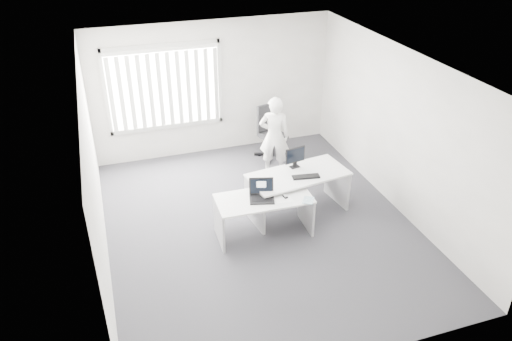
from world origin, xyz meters
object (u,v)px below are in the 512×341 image
object	(u,v)px
laptop	(262,192)
person	(274,136)
desk_near	(264,208)
desk_far	(298,185)
monitor	(295,157)
office_chair	(271,141)

from	to	relation	value
laptop	person	bearing A→B (deg)	80.05
desk_near	desk_far	bearing A→B (deg)	30.45
desk_far	monitor	xyz separation A→B (m)	(0.03, 0.24, 0.40)
laptop	monitor	world-z (taller)	monitor
office_chair	laptop	xyz separation A→B (m)	(-1.12, -2.66, 0.50)
office_chair	laptop	bearing A→B (deg)	-129.24
desk_near	monitor	bearing A→B (deg)	41.34
desk_far	office_chair	xyz separation A→B (m)	(0.30, 2.18, -0.21)
person	monitor	xyz separation A→B (m)	(-0.07, -1.22, 0.15)
desk_near	laptop	bearing A→B (deg)	-131.86
desk_far	laptop	bearing A→B (deg)	-157.58
desk_near	person	world-z (taller)	person
desk_near	person	distance (m)	2.09
desk_near	laptop	xyz separation A→B (m)	(-0.05, -0.06, 0.35)
person	monitor	distance (m)	1.23
office_chair	laptop	distance (m)	2.92
office_chair	monitor	size ratio (longest dim) A/B	2.94
desk_near	office_chair	bearing A→B (deg)	69.46
desk_far	monitor	world-z (taller)	monitor
laptop	desk_near	bearing A→B (deg)	61.88
desk_near	desk_far	xyz separation A→B (m)	(0.76, 0.42, 0.06)
desk_near	monitor	size ratio (longest dim) A/B	4.11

